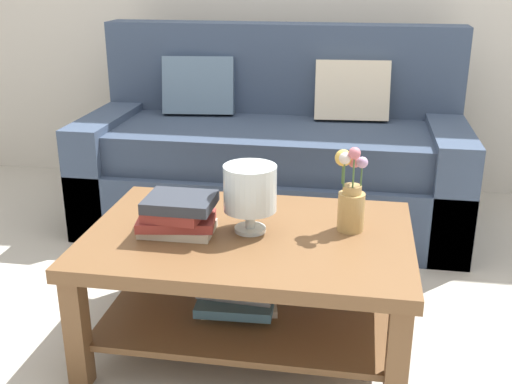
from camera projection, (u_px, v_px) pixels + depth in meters
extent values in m
plane|color=#B7B2A8|center=(271.00, 302.00, 2.67)|extent=(10.00, 10.00, 0.00)
cube|color=#384760|center=(272.00, 192.00, 3.44)|extent=(2.03, 0.90, 0.36)
cube|color=#324057|center=(272.00, 145.00, 3.32)|extent=(1.79, 0.74, 0.20)
cube|color=#384760|center=(282.00, 85.00, 3.58)|extent=(2.03, 0.20, 0.70)
cube|color=#384760|center=(114.00, 163.00, 3.54)|extent=(0.20, 0.90, 0.60)
cube|color=#384760|center=(444.00, 181.00, 3.25)|extent=(0.20, 0.90, 0.60)
cube|color=slate|center=(199.00, 86.00, 3.52)|extent=(0.42, 0.23, 0.34)
cube|color=beige|center=(352.00, 91.00, 3.38)|extent=(0.41, 0.21, 0.34)
cube|color=brown|center=(249.00, 239.00, 2.24)|extent=(1.16, 0.80, 0.05)
cube|color=brown|center=(77.00, 332.00, 2.08)|extent=(0.07, 0.07, 0.41)
cube|color=brown|center=(397.00, 364.00, 1.92)|extent=(0.07, 0.07, 0.41)
cube|color=brown|center=(145.00, 246.00, 2.72)|extent=(0.07, 0.07, 0.41)
cube|color=brown|center=(390.00, 264.00, 2.55)|extent=(0.07, 0.07, 0.41)
cube|color=brown|center=(249.00, 310.00, 2.34)|extent=(1.04, 0.68, 0.02)
cube|color=beige|center=(239.00, 302.00, 2.35)|extent=(0.31, 0.25, 0.02)
cube|color=#3D6075|center=(236.00, 303.00, 2.28)|extent=(0.29, 0.21, 0.03)
cube|color=slate|center=(239.00, 286.00, 2.33)|extent=(0.29, 0.22, 0.04)
cube|color=beige|center=(178.00, 228.00, 2.22)|extent=(0.26, 0.17, 0.03)
cube|color=#993833|center=(177.00, 221.00, 2.21)|extent=(0.29, 0.21, 0.03)
cube|color=#993833|center=(175.00, 211.00, 2.20)|extent=(0.21, 0.19, 0.04)
cube|color=#2D333D|center=(180.00, 202.00, 2.17)|extent=(0.24, 0.20, 0.04)
cylinder|color=silver|center=(250.00, 229.00, 2.24)|extent=(0.11, 0.11, 0.02)
cylinder|color=silver|center=(250.00, 218.00, 2.22)|extent=(0.04, 0.04, 0.07)
cylinder|color=silver|center=(250.00, 188.00, 2.18)|extent=(0.19, 0.19, 0.16)
sphere|color=#3D6075|center=(242.00, 194.00, 2.20)|extent=(0.06, 0.06, 0.06)
sphere|color=tan|center=(259.00, 194.00, 2.20)|extent=(0.05, 0.05, 0.05)
cylinder|color=tan|center=(351.00, 212.00, 2.23)|extent=(0.10, 0.10, 0.14)
cylinder|color=tan|center=(352.00, 189.00, 2.20)|extent=(0.07, 0.07, 0.03)
cylinder|color=#426638|center=(361.00, 176.00, 2.18)|extent=(0.01, 0.01, 0.07)
sphere|color=#B28CB7|center=(362.00, 162.00, 2.16)|extent=(0.04, 0.04, 0.04)
cylinder|color=#426638|center=(354.00, 174.00, 2.21)|extent=(0.01, 0.01, 0.07)
sphere|color=#C66B7A|center=(354.00, 161.00, 2.19)|extent=(0.05, 0.05, 0.05)
cylinder|color=#426638|center=(343.00, 173.00, 2.20)|extent=(0.01, 0.01, 0.08)
sphere|color=gold|center=(343.00, 158.00, 2.18)|extent=(0.06, 0.06, 0.06)
cylinder|color=#426638|center=(344.00, 174.00, 2.16)|extent=(0.01, 0.01, 0.09)
sphere|color=silver|center=(345.00, 158.00, 2.14)|extent=(0.04, 0.04, 0.04)
cylinder|color=#426638|center=(353.00, 172.00, 2.15)|extent=(0.01, 0.01, 0.11)
sphere|color=#C66B7A|center=(355.00, 153.00, 2.13)|extent=(0.04, 0.04, 0.04)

